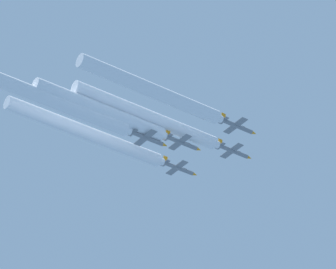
{
  "coord_description": "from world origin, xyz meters",
  "views": [
    {
      "loc": [
        221.64,
        -171.66,
        2.31
      ],
      "look_at": [
        -0.08,
        -14.39,
        187.66
      ],
      "focal_mm": 120.72,
      "sensor_mm": 36.0,
      "label": 1
    }
  ],
  "objects": [
    {
      "name": "smoke_trail_high_trail",
      "position": [
        -0.54,
        -51.27,
        183.86
      ],
      "size": [
        4.13,
        48.23,
        4.13
      ],
      "color": "white"
    },
    {
      "name": "jet_high_trail",
      "position": [
        -0.54,
        -21.13,
        183.89
      ],
      "size": [
        9.09,
        13.24,
        3.18
      ],
      "color": "slate"
    },
    {
      "name": "jet_left_wingman",
      "position": [
        -14.37,
        -0.03,
        188.67
      ],
      "size": [
        9.09,
        13.24,
        3.18
      ],
      "color": "slate"
    },
    {
      "name": "jet_slot",
      "position": [
        0.32,
        -9.48,
        186.41
      ],
      "size": [
        9.09,
        13.24,
        3.18
      ],
      "color": "slate"
    },
    {
      "name": "smoke_trail_slot",
      "position": [
        0.32,
        -37.28,
        186.37
      ],
      "size": [
        4.13,
        43.56,
        4.13
      ],
      "color": "white"
    },
    {
      "name": "jet_right_wingman",
      "position": [
        13.83,
        0.65,
        188.73
      ],
      "size": [
        9.09,
        13.24,
        3.18
      ],
      "color": "slate"
    },
    {
      "name": "smoke_trail_left_wingman",
      "position": [
        -14.37,
        -32.99,
        188.64
      ],
      "size": [
        4.13,
        53.87,
        4.13
      ],
      "color": "white"
    },
    {
      "name": "jet_lead",
      "position": [
        0.38,
        9.85,
        190.74
      ],
      "size": [
        9.09,
        13.24,
        3.18
      ],
      "color": "slate"
    },
    {
      "name": "smoke_trail_lead",
      "position": [
        0.38,
        -21.47,
        190.71
      ],
      "size": [
        4.13,
        50.59,
        4.13
      ],
      "color": "white"
    },
    {
      "name": "smoke_trail_right_wingman",
      "position": [
        13.83,
        -29.31,
        188.7
      ],
      "size": [
        4.13,
        47.88,
        4.13
      ],
      "color": "white"
    }
  ]
}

